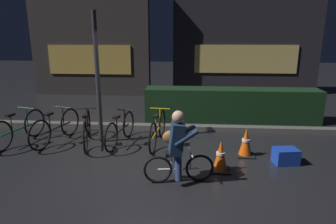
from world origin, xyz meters
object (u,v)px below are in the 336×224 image
object	(u,v)px
street_post	(98,79)
parked_bike_center_left	(87,129)
parked_bike_leftmost	(18,129)
traffic_cone_near	(221,156)
traffic_cone_far	(246,143)
parked_bike_left_mid	(56,128)
parked_bike_center_right	(120,130)
parked_bike_right_mid	(158,130)
cyclist	(177,147)
blue_crate	(286,156)

from	to	relation	value
street_post	parked_bike_center_left	bearing A→B (deg)	-143.11
parked_bike_leftmost	traffic_cone_near	size ratio (longest dim) A/B	2.81
street_post	traffic_cone_far	size ratio (longest dim) A/B	4.90
parked_bike_left_mid	parked_bike_center_left	bearing A→B (deg)	-80.62
parked_bike_leftmost	parked_bike_center_right	bearing A→B (deg)	-72.99
parked_bike_right_mid	cyclist	bearing A→B (deg)	-157.61
blue_crate	parked_bike_leftmost	bearing A→B (deg)	173.45
parked_bike_center_left	blue_crate	bearing A→B (deg)	-114.50
street_post	traffic_cone_near	world-z (taller)	street_post
parked_bike_center_right	parked_bike_center_left	bearing A→B (deg)	106.80
traffic_cone_near	parked_bike_leftmost	bearing A→B (deg)	166.53
street_post	parked_bike_leftmost	distance (m)	2.13
street_post	traffic_cone_near	distance (m)	3.12
parked_bike_leftmost	parked_bike_right_mid	size ratio (longest dim) A/B	0.98
cyclist	parked_bike_right_mid	bearing A→B (deg)	97.84
street_post	parked_bike_left_mid	bearing A→B (deg)	-173.38
parked_bike_leftmost	parked_bike_right_mid	xyz separation A→B (m)	(3.12, 0.15, 0.00)
traffic_cone_near	parked_bike_right_mid	bearing A→B (deg)	136.58
traffic_cone_near	traffic_cone_far	world-z (taller)	traffic_cone_far
parked_bike_center_left	cyclist	xyz separation A→B (m)	(2.08, -1.57, 0.28)
blue_crate	cyclist	distance (m)	2.27
street_post	blue_crate	bearing A→B (deg)	-13.10
parked_bike_right_mid	traffic_cone_far	world-z (taller)	parked_bike_right_mid
parked_bike_center_right	parked_bike_right_mid	world-z (taller)	parked_bike_right_mid
parked_bike_leftmost	cyclist	bearing A→B (deg)	-99.05
parked_bike_center_right	cyclist	bearing A→B (deg)	-130.26
parked_bike_left_mid	traffic_cone_far	world-z (taller)	parked_bike_left_mid
street_post	parked_bike_center_right	bearing A→B (deg)	-13.29
parked_bike_left_mid	parked_bike_center_left	xyz separation A→B (m)	(0.75, -0.08, -0.00)
blue_crate	street_post	bearing A→B (deg)	166.90
parked_bike_right_mid	cyclist	world-z (taller)	cyclist
parked_bike_center_left	parked_bike_center_right	bearing A→B (deg)	-98.55
traffic_cone_far	blue_crate	size ratio (longest dim) A/B	1.34
street_post	cyclist	bearing A→B (deg)	-44.08
parked_bike_leftmost	parked_bike_center_left	distance (m)	1.55
street_post	parked_bike_center_right	distance (m)	1.21
traffic_cone_far	parked_bike_left_mid	bearing A→B (deg)	173.64
parked_bike_center_left	parked_bike_right_mid	world-z (taller)	parked_bike_right_mid
parked_bike_center_left	blue_crate	world-z (taller)	parked_bike_center_left
parked_bike_right_mid	traffic_cone_near	distance (m)	1.75
parked_bike_center_right	parked_bike_right_mid	distance (m)	0.84
traffic_cone_far	blue_crate	distance (m)	0.79
parked_bike_center_left	traffic_cone_far	distance (m)	3.44
parked_bike_leftmost	parked_bike_right_mid	bearing A→B (deg)	-73.70
blue_crate	parked_bike_left_mid	bearing A→B (deg)	170.86
parked_bike_center_left	cyclist	size ratio (longest dim) A/B	1.32
parked_bike_right_mid	traffic_cone_far	bearing A→B (deg)	-99.01
traffic_cone_near	cyclist	world-z (taller)	cyclist
parked_bike_left_mid	parked_bike_center_left	distance (m)	0.75
parked_bike_leftmost	blue_crate	xyz separation A→B (m)	(5.67, -0.65, -0.20)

